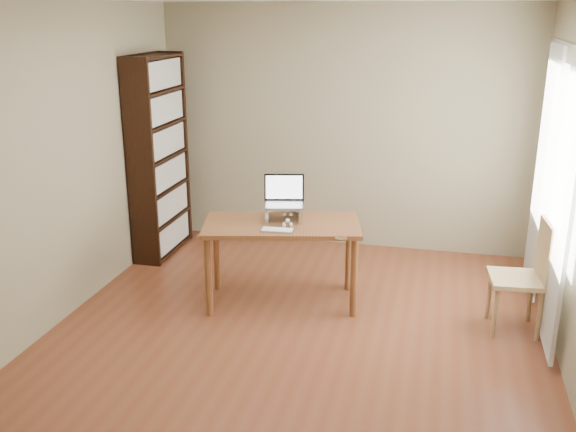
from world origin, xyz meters
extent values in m
cube|color=brown|center=(0.00, 0.00, -0.01)|extent=(4.00, 4.50, 0.02)
cube|color=gray|center=(0.00, 2.26, 1.30)|extent=(4.00, 0.02, 2.60)
cube|color=gray|center=(0.00, -2.26, 1.30)|extent=(4.00, 0.02, 2.60)
cube|color=gray|center=(-2.01, 0.00, 1.30)|extent=(0.02, 4.50, 2.60)
cube|color=white|center=(1.98, 0.80, 1.40)|extent=(0.01, 1.80, 1.40)
cube|color=black|center=(-1.84, 1.12, 1.05)|extent=(0.30, 0.04, 2.10)
cube|color=black|center=(-1.84, 1.98, 1.05)|extent=(0.30, 0.04, 2.10)
cube|color=black|center=(-1.98, 1.55, 1.05)|extent=(0.02, 0.90, 2.10)
cube|color=black|center=(-1.84, 1.55, 0.03)|extent=(0.30, 0.84, 0.02)
cube|color=black|center=(-1.81, 1.55, 0.20)|extent=(0.20, 0.78, 0.28)
cube|color=black|center=(-1.84, 1.55, 0.37)|extent=(0.30, 0.84, 0.03)
cube|color=black|center=(-1.81, 1.55, 0.54)|extent=(0.20, 0.78, 0.28)
cube|color=black|center=(-1.84, 1.55, 0.71)|extent=(0.30, 0.84, 0.02)
cube|color=black|center=(-1.81, 1.55, 0.88)|extent=(0.20, 0.78, 0.28)
cube|color=black|center=(-1.84, 1.55, 1.05)|extent=(0.30, 0.84, 0.02)
cube|color=black|center=(-1.81, 1.55, 1.22)|extent=(0.20, 0.78, 0.28)
cube|color=black|center=(-1.84, 1.55, 1.39)|extent=(0.30, 0.84, 0.02)
cube|color=black|center=(-1.81, 1.55, 1.56)|extent=(0.20, 0.78, 0.28)
cube|color=black|center=(-1.84, 1.55, 1.73)|extent=(0.30, 0.84, 0.02)
cube|color=black|center=(-1.81, 1.55, 1.90)|extent=(0.20, 0.78, 0.28)
cube|color=black|center=(-1.84, 1.55, 2.07)|extent=(0.30, 0.84, 0.03)
cube|color=white|center=(1.92, 0.25, 1.15)|extent=(0.03, 0.70, 2.20)
cube|color=white|center=(1.92, 1.35, 1.15)|extent=(0.03, 0.70, 2.20)
cylinder|color=silver|center=(1.92, 0.80, 2.28)|extent=(0.03, 1.90, 0.03)
cube|color=#5F2E1B|center=(-0.27, 0.60, 0.73)|extent=(1.47, 0.96, 0.04)
cylinder|color=#5F2E1B|center=(-0.89, 0.88, 0.35)|extent=(0.06, 0.06, 0.71)
cylinder|color=#5F2E1B|center=(0.35, 0.88, 0.35)|extent=(0.06, 0.06, 0.71)
cylinder|color=#5F2E1B|center=(-0.89, 0.32, 0.35)|extent=(0.06, 0.06, 0.71)
cylinder|color=#5F2E1B|center=(0.35, 0.32, 0.35)|extent=(0.06, 0.06, 0.71)
cube|color=silver|center=(-0.41, 0.68, 0.81)|extent=(0.03, 0.25, 0.12)
cube|color=silver|center=(-0.12, 0.68, 0.81)|extent=(0.03, 0.25, 0.12)
cube|color=silver|center=(-0.27, 0.68, 0.88)|extent=(0.32, 0.25, 0.01)
cube|color=silver|center=(-0.27, 0.68, 0.89)|extent=(0.40, 0.32, 0.02)
cube|color=black|center=(-0.27, 0.82, 1.01)|extent=(0.36, 0.13, 0.23)
cube|color=white|center=(-0.27, 0.82, 1.01)|extent=(0.32, 0.11, 0.20)
cube|color=silver|center=(-0.25, 0.38, 0.76)|extent=(0.29, 0.14, 0.02)
cube|color=white|center=(-0.25, 0.38, 0.77)|extent=(0.26, 0.12, 0.00)
cylinder|color=#543C1C|center=(0.30, 0.33, 0.75)|extent=(0.10, 0.10, 0.01)
ellipsoid|color=#4A403A|center=(-0.24, 0.71, 0.81)|extent=(0.15, 0.34, 0.12)
ellipsoid|color=#4A403A|center=(-0.24, 0.82, 0.80)|extent=(0.13, 0.14, 0.11)
ellipsoid|color=#4A403A|center=(-0.24, 0.52, 0.83)|extent=(0.09, 0.09, 0.08)
ellipsoid|color=silver|center=(-0.24, 0.56, 0.79)|extent=(0.08, 0.08, 0.07)
sphere|color=silver|center=(-0.24, 0.49, 0.81)|extent=(0.04, 0.04, 0.04)
cone|color=#4A403A|center=(-0.27, 0.53, 0.86)|extent=(0.03, 0.04, 0.04)
cone|color=#4A403A|center=(-0.21, 0.53, 0.86)|extent=(0.03, 0.04, 0.04)
cylinder|color=silver|center=(-0.27, 0.51, 0.76)|extent=(0.03, 0.08, 0.03)
cylinder|color=silver|center=(-0.21, 0.51, 0.76)|extent=(0.03, 0.08, 0.03)
cylinder|color=#4A403A|center=(-0.15, 0.84, 0.77)|extent=(0.12, 0.18, 0.02)
cube|color=tan|center=(1.70, 0.54, 0.45)|extent=(0.45, 0.45, 0.04)
cylinder|color=tan|center=(1.53, 0.37, 0.22)|extent=(0.04, 0.04, 0.45)
cylinder|color=tan|center=(1.87, 0.37, 0.22)|extent=(0.04, 0.04, 0.45)
cylinder|color=tan|center=(1.53, 0.71, 0.22)|extent=(0.04, 0.04, 0.45)
cylinder|color=tan|center=(1.87, 0.71, 0.22)|extent=(0.04, 0.04, 0.45)
cube|color=tan|center=(1.89, 0.54, 0.69)|extent=(0.07, 0.40, 0.50)
camera|label=1|loc=(1.03, -4.52, 2.52)|focal=40.00mm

